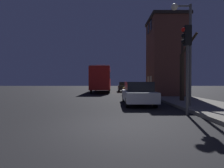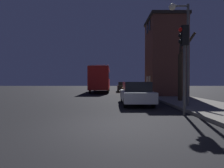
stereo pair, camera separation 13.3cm
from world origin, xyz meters
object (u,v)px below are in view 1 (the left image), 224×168
traffic_light (186,51)px  car_near_lane (137,93)px  streetlamp (184,38)px  car_mid_lane (132,89)px  bus (101,78)px  car_far_lane (124,87)px  bare_tree (182,69)px

traffic_light → car_near_lane: 4.58m
streetlamp → traffic_light: bearing=-110.8°
car_mid_lane → bus: bearing=116.0°
car_near_lane → car_mid_lane: (0.42, 6.75, -0.04)m
streetlamp → car_far_lane: streetlamp is taller
streetlamp → car_far_lane: (-2.23, 16.71, -3.19)m
streetlamp → car_mid_lane: (-2.01, 8.45, -3.25)m
car_near_lane → bus: bearing=102.9°
bus → car_far_lane: size_ratio=2.30×
traffic_light → car_mid_lane: 10.73m
traffic_light → car_far_lane: bearing=94.5°
bus → streetlamp: bearing=-70.4°
car_near_lane → bare_tree: bearing=16.9°
car_mid_lane → car_far_lane: car_far_lane is taller
streetlamp → bare_tree: bearing=69.9°
bare_tree → car_far_lane: bare_tree is taller
streetlamp → car_mid_lane: 9.27m
traffic_light → bus: bearing=105.4°
bus → car_near_lane: bearing=-77.1°
car_near_lane → car_mid_lane: car_near_lane is taller
car_near_lane → car_mid_lane: 6.76m
streetlamp → bare_tree: (1.00, 2.74, -1.56)m
traffic_light → car_near_lane: size_ratio=0.88×
streetlamp → car_near_lane: size_ratio=1.26×
streetlamp → car_near_lane: (-2.43, 1.70, -3.21)m
car_far_lane → traffic_light: bearing=-85.5°
traffic_light → bus: 18.67m
traffic_light → bare_tree: size_ratio=0.85×
traffic_light → car_near_lane: bearing=114.5°
streetlamp → car_mid_lane: streetlamp is taller
traffic_light → car_far_lane: (-1.48, 18.69, -2.12)m
traffic_light → car_far_lane: traffic_light is taller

